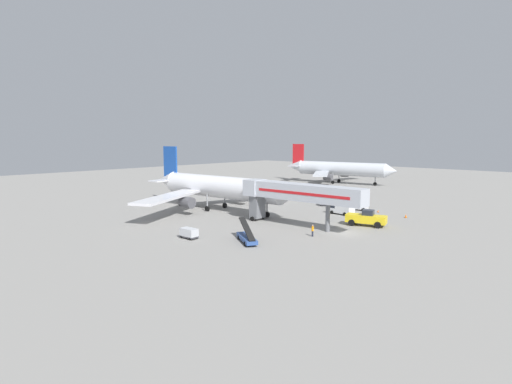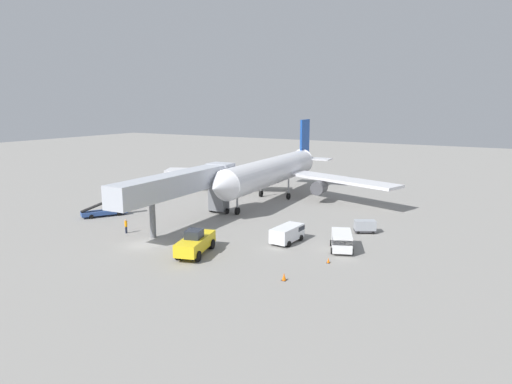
# 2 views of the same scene
# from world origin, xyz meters

# --- Properties ---
(ground_plane) EXTENTS (300.00, 300.00, 0.00)m
(ground_plane) POSITION_xyz_m (0.00, 0.00, 0.00)
(ground_plane) COLOR gray
(airplane_at_gate) EXTENTS (42.56, 38.52, 12.83)m
(airplane_at_gate) POSITION_xyz_m (0.68, 30.56, 4.76)
(airplane_at_gate) COLOR silver
(airplane_at_gate) RESTS_ON ground
(jet_bridge) EXTENTS (4.05, 23.00, 7.30)m
(jet_bridge) POSITION_xyz_m (-1.20, 9.30, 5.54)
(jet_bridge) COLOR #B2B7C1
(jet_bridge) RESTS_ON ground
(pushback_tug) EXTENTS (4.01, 6.99, 2.77)m
(pushback_tug) POSITION_xyz_m (7.16, 0.48, 1.27)
(pushback_tug) COLOR yellow
(pushback_tug) RESTS_ON ground
(belt_loader_truck) EXTENTS (4.68, 6.19, 3.07)m
(belt_loader_truck) POSITION_xyz_m (-14.51, 7.47, 0.75)
(belt_loader_truck) COLOR #2D4C8E
(belt_loader_truck) RESTS_ON ground
(service_van_mid_left) EXTENTS (2.59, 4.87, 1.89)m
(service_van_mid_left) POSITION_xyz_m (13.74, 9.42, 1.09)
(service_van_mid_left) COLOR white
(service_van_mid_left) RESTS_ON ground
(service_van_near_left) EXTENTS (3.68, 5.04, 2.00)m
(service_van_near_left) POSITION_xyz_m (20.28, 9.48, 1.15)
(service_van_near_left) COLOR white
(service_van_near_left) RESTS_ON ground
(baggage_cart_far_right) EXTENTS (2.93, 2.47, 1.57)m
(baggage_cart_far_right) POSITION_xyz_m (20.37, 17.75, 0.87)
(baggage_cart_far_right) COLOR #38383D
(baggage_cart_far_right) RESTS_ON ground
(baggage_cart_near_center) EXTENTS (1.59, 2.79, 1.52)m
(baggage_cart_near_center) POSITION_xyz_m (-18.70, 15.32, 0.84)
(baggage_cart_near_center) COLOR #38383D
(baggage_cart_near_center) RESTS_ON ground
(ground_crew_worker_foreground) EXTENTS (0.39, 0.39, 1.80)m
(ground_crew_worker_foreground) POSITION_xyz_m (-5.27, 2.65, 0.95)
(ground_crew_worker_foreground) COLOR #1E2333
(ground_crew_worker_foreground) RESTS_ON ground
(safety_cone_alpha) EXTENTS (0.46, 0.46, 0.70)m
(safety_cone_alpha) POSITION_xyz_m (18.71, -1.43, 0.35)
(safety_cone_alpha) COLOR black
(safety_cone_alpha) RESTS_ON ground
(safety_cone_bravo) EXTENTS (0.35, 0.35, 0.54)m
(safety_cone_bravo) POSITION_xyz_m (20.50, 5.02, 0.26)
(safety_cone_bravo) COLOR black
(safety_cone_bravo) RESTS_ON ground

